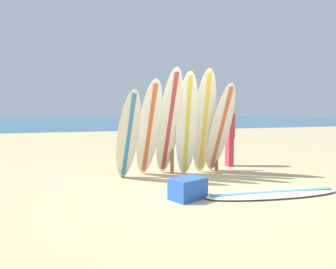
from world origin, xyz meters
TOP-DOWN VIEW (x-y plane):
  - ground_plane at (0.00, 0.00)m, footprint 120.00×120.00m
  - ocean_water at (0.00, 58.00)m, footprint 120.00×80.00m
  - surfboard_rack at (0.04, 1.54)m, footprint 2.53×0.09m
  - surfboard_leaning_far_left at (-1.12, 1.13)m, footprint 0.62×0.93m
  - surfboard_leaning_left at (-0.62, 1.27)m, footprint 0.56×1.13m
  - surfboard_leaning_center_left at (-0.14, 1.25)m, footprint 0.54×1.16m
  - surfboard_leaning_center at (0.28, 1.20)m, footprint 0.59×0.65m
  - surfboard_leaning_center_right at (0.74, 1.23)m, footprint 0.61×0.75m
  - surfboard_leaning_right at (1.15, 1.18)m, footprint 0.64×0.98m
  - surfboard_lying_on_sand at (1.11, -0.84)m, footprint 2.61×0.90m
  - beachgoer_standing at (1.89, 1.98)m, footprint 0.23×0.27m
  - small_boat_offshore at (10.19, 33.75)m, footprint 2.03×2.02m
  - cooler_box at (-0.42, -0.52)m, footprint 0.71×0.60m

SIDE VIEW (x-z plane):
  - ground_plane at x=0.00m, z-range 0.00..0.00m
  - ocean_water at x=0.00m, z-range 0.00..0.01m
  - surfboard_lying_on_sand at x=1.11m, z-range -0.01..0.08m
  - cooler_box at x=-0.42m, z-range 0.00..0.36m
  - small_boat_offshore at x=10.19m, z-range -0.10..0.61m
  - surfboard_rack at x=0.04m, z-range 0.16..1.35m
  - beachgoer_standing at x=1.89m, z-range 0.08..1.77m
  - surfboard_leaning_far_left at x=-1.12m, z-range 0.00..1.98m
  - surfboard_leaning_right at x=1.15m, z-range 0.00..2.17m
  - surfboard_leaning_left at x=-0.62m, z-range 0.00..2.20m
  - surfboard_leaning_center at x=0.28m, z-range 0.00..2.42m
  - surfboard_leaning_center_left at x=-0.14m, z-range 0.00..2.46m
  - surfboard_leaning_center_right at x=0.74m, z-range 0.00..2.50m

